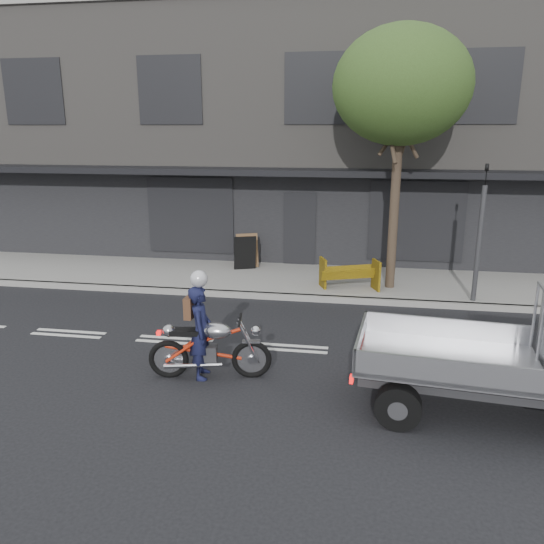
{
  "coord_description": "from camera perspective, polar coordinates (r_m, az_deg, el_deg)",
  "views": [
    {
      "loc": [
        1.29,
        -9.85,
        4.31
      ],
      "look_at": [
        -0.41,
        0.5,
        1.44
      ],
      "focal_mm": 35.0,
      "sensor_mm": 36.0,
      "label": 1
    }
  ],
  "objects": [
    {
      "name": "motorcycle",
      "position": [
        9.49,
        -6.71,
        -7.99
      ],
      "size": [
        2.18,
        0.64,
        1.13
      ],
      "rotation": [
        0.0,
        0.0,
        0.16
      ],
      "color": "black",
      "rests_on": "ground"
    },
    {
      "name": "street_tree",
      "position": [
        14.11,
        13.77,
        18.79
      ],
      "size": [
        3.4,
        3.4,
        6.74
      ],
      "color": "#382B21",
      "rests_on": "ground"
    },
    {
      "name": "ground",
      "position": [
        10.83,
        1.75,
        -8.18
      ],
      "size": [
        80.0,
        80.0,
        0.0
      ],
      "primitive_type": "plane",
      "color": "black",
      "rests_on": "ground"
    },
    {
      "name": "kerb",
      "position": [
        13.69,
        3.49,
        -2.78
      ],
      "size": [
        32.0,
        0.2,
        0.15
      ],
      "primitive_type": "cube",
      "color": "gray",
      "rests_on": "ground"
    },
    {
      "name": "sandwich_board",
      "position": [
        15.94,
        -2.92,
        2.06
      ],
      "size": [
        0.77,
        0.65,
        1.04
      ],
      "primitive_type": null,
      "rotation": [
        0.0,
        0.0,
        0.38
      ],
      "color": "black",
      "rests_on": "sidewalk"
    },
    {
      "name": "building_main",
      "position": [
        21.19,
        6.06,
        14.36
      ],
      "size": [
        26.0,
        10.0,
        8.0
      ],
      "primitive_type": "cube",
      "color": "slate",
      "rests_on": "ground"
    },
    {
      "name": "sidewalk",
      "position": [
        15.21,
        4.12,
        -0.93
      ],
      "size": [
        32.0,
        3.2,
        0.15
      ],
      "primitive_type": "cube",
      "color": "gray",
      "rests_on": "ground"
    },
    {
      "name": "rider",
      "position": [
        9.43,
        -7.65,
        -6.44
      ],
      "size": [
        0.5,
        0.67,
        1.68
      ],
      "primitive_type": "imported",
      "rotation": [
        0.0,
        0.0,
        1.73
      ],
      "color": "#141738",
      "rests_on": "ground"
    },
    {
      "name": "construction_barrier",
      "position": [
        14.01,
        8.29,
        -0.37
      ],
      "size": [
        1.62,
        1.11,
        0.84
      ],
      "primitive_type": null,
      "rotation": [
        0.0,
        0.0,
        0.37
      ],
      "color": "#E2AA0B",
      "rests_on": "sidewalk"
    },
    {
      "name": "traffic_light_pole",
      "position": [
        13.78,
        21.38,
        3.09
      ],
      "size": [
        0.12,
        0.12,
        3.5
      ],
      "color": "#2D2D30",
      "rests_on": "ground"
    }
  ]
}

